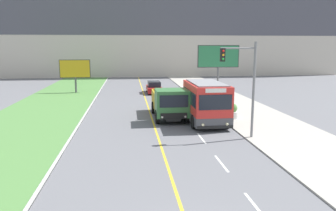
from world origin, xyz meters
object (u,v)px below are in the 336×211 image
at_px(traffic_light_mast, 244,78).
at_px(planter_round_second, 215,101).
at_px(city_bus, 206,103).
at_px(car_distant, 154,87).
at_px(dump_truck, 170,104).
at_px(billboard_small, 75,70).
at_px(planter_round_near, 232,112).
at_px(billboard_large, 218,57).

height_order(traffic_light_mast, planter_round_second, traffic_light_mast).
distance_m(city_bus, planter_round_second, 6.92).
relative_size(car_distant, traffic_light_mast, 0.70).
bearing_deg(traffic_light_mast, car_distant, 100.63).
height_order(dump_truck, traffic_light_mast, traffic_light_mast).
bearing_deg(billboard_small, car_distant, -8.32).
height_order(dump_truck, planter_round_near, dump_truck).
bearing_deg(traffic_light_mast, city_bus, 107.26).
xyz_separation_m(dump_truck, traffic_light_mast, (3.88, -5.86, 2.58)).
xyz_separation_m(billboard_large, planter_round_near, (-3.49, -17.19, -3.73)).
height_order(traffic_light_mast, billboard_large, traffic_light_mast).
bearing_deg(planter_round_second, billboard_small, 141.41).
bearing_deg(car_distant, planter_round_near, -71.90).
bearing_deg(car_distant, traffic_light_mast, -79.37).
height_order(billboard_small, planter_round_second, billboard_small).
relative_size(billboard_large, planter_round_second, 4.80).
xyz_separation_m(dump_truck, billboard_large, (8.51, 16.87, 3.05)).
relative_size(billboard_small, planter_round_near, 3.45).
xyz_separation_m(city_bus, billboard_small, (-12.42, 18.28, 1.30)).
xyz_separation_m(car_distant, billboard_large, (8.61, 1.54, 3.65)).
bearing_deg(dump_truck, city_bus, -30.94).
relative_size(dump_truck, planter_round_second, 5.43).
height_order(car_distant, planter_round_near, car_distant).
distance_m(car_distant, billboard_large, 9.48).
distance_m(billboard_large, billboard_small, 18.45).
height_order(billboard_large, planter_round_second, billboard_large).
relative_size(billboard_small, planter_round_second, 3.36).
bearing_deg(billboard_small, traffic_light_mast, -58.67).
height_order(city_bus, planter_round_near, city_bus).
height_order(city_bus, dump_truck, city_bus).
relative_size(car_distant, planter_round_second, 3.48).
xyz_separation_m(traffic_light_mast, planter_round_second, (1.12, 10.74, -3.25)).
xyz_separation_m(traffic_light_mast, billboard_small, (-13.77, 22.62, -0.97)).
distance_m(billboard_small, planter_round_near, 22.78).
bearing_deg(planter_round_second, traffic_light_mast, -95.96).
bearing_deg(car_distant, billboard_large, 10.16).
relative_size(city_bus, dump_truck, 0.83).
height_order(city_bus, car_distant, city_bus).
xyz_separation_m(billboard_large, billboard_small, (-18.40, -0.11, -1.44)).
distance_m(city_bus, car_distant, 17.07).
height_order(car_distant, planter_round_second, car_distant).
bearing_deg(billboard_large, city_bus, -108.02).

